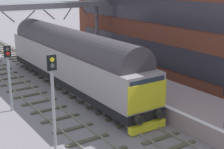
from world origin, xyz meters
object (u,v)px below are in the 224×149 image
(signal_post_near, at_px, (53,95))
(waiting_passenger, at_px, (99,58))
(signal_post_mid, at_px, (9,71))
(diesel_locomotive, at_px, (71,57))

(signal_post_near, distance_m, waiting_passenger, 12.30)
(signal_post_near, height_order, signal_post_mid, signal_post_near)
(diesel_locomotive, height_order, waiting_passenger, diesel_locomotive)
(diesel_locomotive, distance_m, waiting_passenger, 2.75)
(waiting_passenger, bearing_deg, signal_post_mid, 116.97)
(signal_post_near, height_order, waiting_passenger, signal_post_near)
(diesel_locomotive, relative_size, signal_post_near, 3.80)
(signal_post_mid, bearing_deg, waiting_passenger, 16.23)
(diesel_locomotive, xyz_separation_m, waiting_passenger, (2.70, 0.26, -0.49))
(signal_post_mid, distance_m, waiting_passenger, 8.45)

